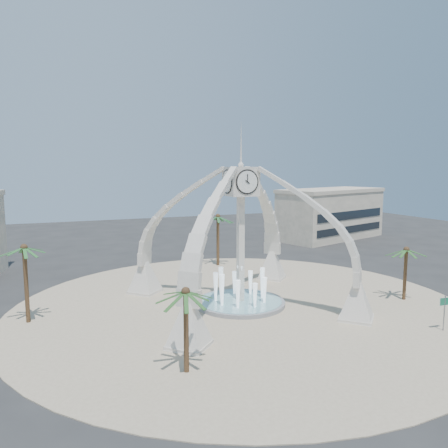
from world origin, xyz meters
name	(u,v)px	position (x,y,z in m)	size (l,w,h in m)	color
ground	(240,305)	(0.00, 0.00, 0.00)	(140.00, 140.00, 0.00)	#282828
plaza	(240,305)	(0.00, 0.00, 0.03)	(40.00, 40.00, 0.06)	#BCAA8C
clock_tower	(241,234)	(0.00, 0.00, 6.49)	(17.94, 17.94, 16.30)	silver
fountain	(240,302)	(0.00, 0.00, 0.29)	(8.00, 8.00, 3.62)	gray
building_ne	(331,214)	(30.00, 28.00, 4.31)	(21.87, 14.17, 8.60)	beige
palm_east	(406,250)	(14.73, -4.42, 4.71)	(4.14, 4.14, 5.41)	brown
palm_west	(24,249)	(-17.44, 2.31, 5.97)	(4.08, 4.08, 6.74)	brown
palm_north	(218,217)	(4.00, 15.53, 6.13)	(4.43, 4.43, 6.96)	brown
palm_south	(186,293)	(-8.37, -10.58, 4.94)	(3.69, 3.69, 5.65)	brown
street_sign	(445,306)	(11.54, -11.56, 1.98)	(1.02, 0.11, 2.76)	slate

